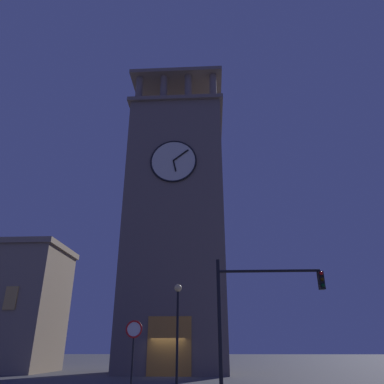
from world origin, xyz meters
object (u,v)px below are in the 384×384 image
at_px(street_lamp, 178,313).
at_px(no_horn_sign, 134,335).
at_px(traffic_signal_near, 256,301).
at_px(clocktower, 177,224).

distance_m(street_lamp, no_horn_sign, 4.79).
xyz_separation_m(traffic_signal_near, street_lamp, (3.86, -6.06, 0.05)).
distance_m(clocktower, traffic_signal_near, 18.90).
bearing_deg(no_horn_sign, street_lamp, -110.60).
distance_m(clocktower, street_lamp, 13.24).
xyz_separation_m(clocktower, street_lamp, (-1.14, 9.92, -8.70)).
height_order(traffic_signal_near, street_lamp, traffic_signal_near).
bearing_deg(clocktower, street_lamp, 96.56).
xyz_separation_m(street_lamp, no_horn_sign, (1.62, 4.30, -1.33)).
xyz_separation_m(clocktower, traffic_signal_near, (-5.00, 15.98, -8.75)).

